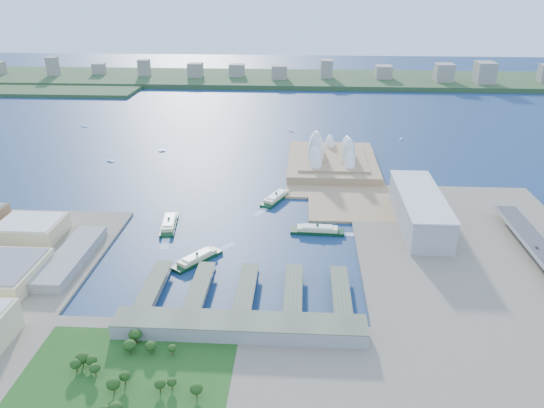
# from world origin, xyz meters

# --- Properties ---
(ground) EXTENTS (3000.00, 3000.00, 0.00)m
(ground) POSITION_xyz_m (0.00, 0.00, 0.00)
(ground) COLOR #0F2749
(ground) RESTS_ON ground
(south_land) EXTENTS (720.00, 180.00, 3.00)m
(south_land) POSITION_xyz_m (0.00, -210.00, 1.50)
(south_land) COLOR gray
(south_land) RESTS_ON ground
(east_land) EXTENTS (240.00, 500.00, 3.00)m
(east_land) POSITION_xyz_m (240.00, -50.00, 1.50)
(east_land) COLOR gray
(east_land) RESTS_ON ground
(peninsula) EXTENTS (135.00, 220.00, 3.00)m
(peninsula) POSITION_xyz_m (107.50, 260.00, 1.50)
(peninsula) COLOR #9D7D56
(peninsula) RESTS_ON ground
(far_shore) EXTENTS (2200.00, 260.00, 12.00)m
(far_shore) POSITION_xyz_m (0.00, 980.00, 6.00)
(far_shore) COLOR #2D4926
(far_shore) RESTS_ON ground
(opera_house) EXTENTS (134.00, 180.00, 58.00)m
(opera_house) POSITION_xyz_m (105.00, 280.00, 32.00)
(opera_house) COLOR white
(opera_house) RESTS_ON peninsula
(toaster_building) EXTENTS (45.00, 155.00, 35.00)m
(toaster_building) POSITION_xyz_m (195.00, 80.00, 20.50)
(toaster_building) COLOR #98989E
(toaster_building) RESTS_ON east_land
(ferry_wharves) EXTENTS (184.00, 90.00, 9.30)m
(ferry_wharves) POSITION_xyz_m (14.00, -75.00, 4.65)
(ferry_wharves) COLOR #4D5641
(ferry_wharves) RESTS_ON ground
(terminal_building) EXTENTS (200.00, 28.00, 12.00)m
(terminal_building) POSITION_xyz_m (15.00, -135.00, 9.00)
(terminal_building) COLOR gray
(terminal_building) RESTS_ON south_land
(park) EXTENTS (150.00, 110.00, 16.00)m
(park) POSITION_xyz_m (-60.00, -190.00, 11.00)
(park) COLOR #194714
(park) RESTS_ON south_land
(far_skyline) EXTENTS (1900.00, 140.00, 55.00)m
(far_skyline) POSITION_xyz_m (0.00, 960.00, 39.50)
(far_skyline) COLOR gray
(far_skyline) RESTS_ON far_shore
(ferry_a) EXTENTS (23.39, 62.84, 11.60)m
(ferry_a) POSITION_xyz_m (-89.25, 61.08, 5.80)
(ferry_a) COLOR black
(ferry_a) RESTS_ON ground
(ferry_b) EXTENTS (38.21, 60.08, 11.19)m
(ferry_b) POSITION_xyz_m (28.78, 145.14, 5.59)
(ferry_b) COLOR black
(ferry_b) RESTS_ON ground
(ferry_c) EXTENTS (45.94, 54.60, 10.83)m
(ferry_c) POSITION_xyz_m (-41.57, -18.00, 5.41)
(ferry_c) COLOR black
(ferry_c) RESTS_ON ground
(ferry_d) EXTENTS (59.98, 17.41, 11.24)m
(ferry_d) POSITION_xyz_m (79.59, 54.31, 5.62)
(ferry_d) COLOR black
(ferry_d) RESTS_ON ground
(boat_a) EXTENTS (12.72, 8.79, 2.45)m
(boat_a) POSITION_xyz_m (-235.23, 282.73, 1.23)
(boat_a) COLOR white
(boat_a) RESTS_ON ground
(boat_b) EXTENTS (10.87, 7.01, 2.77)m
(boat_b) POSITION_xyz_m (-168.50, 339.31, 1.39)
(boat_b) COLOR white
(boat_b) RESTS_ON ground
(boat_c) EXTENTS (5.75, 10.78, 2.33)m
(boat_c) POSITION_xyz_m (231.92, 431.37, 1.16)
(boat_c) COLOR white
(boat_c) RESTS_ON ground
(boat_d) EXTENTS (14.40, 9.78, 2.47)m
(boat_d) POSITION_xyz_m (-355.31, 482.11, 1.24)
(boat_d) COLOR white
(boat_d) RESTS_ON ground
(boat_e) EXTENTS (8.93, 11.64, 2.80)m
(boat_e) POSITION_xyz_m (38.24, 474.14, 1.40)
(boat_e) COLOR white
(boat_e) RESTS_ON ground
(car_c) EXTENTS (2.00, 4.93, 1.43)m
(car_c) POSITION_xyz_m (296.00, 4.15, 15.56)
(car_c) COLOR slate
(car_c) RESTS_ON expressway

